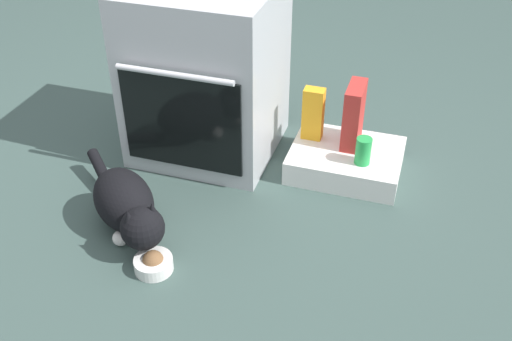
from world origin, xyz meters
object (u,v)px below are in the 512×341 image
at_px(cat, 127,205).
at_px(oven, 206,72).
at_px(cereal_box, 354,115).
at_px(soda_can, 363,151).
at_px(pantry_cabinet, 346,160).
at_px(food_bowl, 153,263).
at_px(juice_carton, 313,114).

bearing_deg(cat, oven, 126.34).
xyz_separation_m(oven, cereal_box, (0.65, 0.06, -0.13)).
relative_size(cat, soda_can, 4.67).
xyz_separation_m(oven, pantry_cabinet, (0.65, -0.01, -0.33)).
xyz_separation_m(oven, food_bowl, (0.10, -0.83, -0.35)).
height_order(cat, juice_carton, juice_carton).
height_order(food_bowl, cereal_box, cereal_box).
bearing_deg(soda_can, food_bowl, -129.91).
relative_size(cat, cereal_box, 2.00).
height_order(cat, cereal_box, cereal_box).
bearing_deg(cereal_box, food_bowl, -121.77).
height_order(oven, pantry_cabinet, oven).
bearing_deg(pantry_cabinet, juice_carton, 161.47).
xyz_separation_m(oven, soda_can, (0.72, -0.08, -0.21)).
distance_m(pantry_cabinet, soda_can, 0.16).
bearing_deg(juice_carton, soda_can, -28.46).
bearing_deg(pantry_cabinet, oven, 179.37).
bearing_deg(cat, food_bowl, 0.00).
xyz_separation_m(oven, cat, (-0.08, -0.66, -0.26)).
bearing_deg(cat, soda_can, 78.52).
relative_size(oven, soda_can, 6.42).
distance_m(cereal_box, soda_can, 0.18).
xyz_separation_m(food_bowl, juice_carton, (0.37, 0.88, 0.20)).
height_order(juice_carton, soda_can, juice_carton).
relative_size(cat, juice_carton, 2.33).
distance_m(juice_carton, soda_can, 0.29).
relative_size(pantry_cabinet, soda_can, 3.98).
bearing_deg(soda_can, cereal_box, 117.25).
xyz_separation_m(food_bowl, cat, (-0.18, 0.17, 0.09)).
xyz_separation_m(pantry_cabinet, cat, (-0.72, -0.65, 0.07)).
height_order(food_bowl, soda_can, soda_can).
bearing_deg(oven, pantry_cabinet, -0.63).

